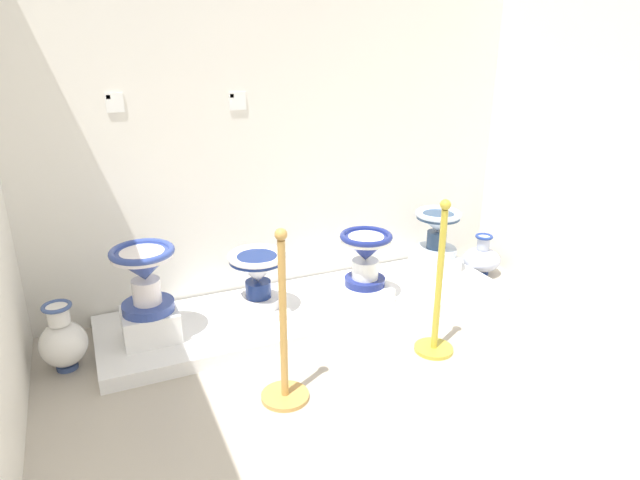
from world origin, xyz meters
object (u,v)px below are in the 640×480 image
info_placard_first (114,102)px  decorative_vase_companion (63,341)px  antique_toilet_slender_white (144,270)px  antique_toilet_squat_floral (258,271)px  plinth_block_central_ornate (364,291)px  antique_toilet_central_ornate (366,252)px  plinth_block_slender_white (151,324)px  decorative_vase_spare (482,258)px  info_placard_second (237,101)px  antique_toilet_tall_cobalt (437,228)px  plinth_block_squat_floral (259,308)px  plinth_block_tall_cobalt (435,264)px  stanchion_post_near_left (284,353)px  stanchion_post_near_right (437,307)px

info_placard_first → decorative_vase_companion: 1.44m
antique_toilet_slender_white → antique_toilet_squat_floral: antique_toilet_slender_white is taller
plinth_block_central_ornate → antique_toilet_slender_white: bearing=178.8°
antique_toilet_central_ornate → decorative_vase_companion: size_ratio=0.90×
plinth_block_slender_white → decorative_vase_companion: bearing=179.2°
antique_toilet_central_ornate → decorative_vase_spare: 1.22m
info_placard_second → antique_toilet_tall_cobalt: bearing=-13.2°
decorative_vase_spare → antique_toilet_central_ornate: bearing=-171.9°
decorative_vase_spare → antique_toilet_squat_floral: bearing=-178.1°
antique_toilet_tall_cobalt → decorative_vase_spare: antique_toilet_tall_cobalt is taller
decorative_vase_spare → plinth_block_squat_floral: bearing=-178.1°
antique_toilet_squat_floral → plinth_block_tall_cobalt: 1.47m
antique_toilet_squat_floral → decorative_vase_companion: bearing=-176.9°
plinth_block_squat_floral → stanchion_post_near_left: bearing=-98.8°
plinth_block_central_ornate → stanchion_post_near_left: (-0.88, -0.75, 0.14)m
antique_toilet_central_ornate → info_placard_first: info_placard_first is taller
plinth_block_central_ornate → decorative_vase_companion: (-1.96, 0.04, 0.04)m
plinth_block_squat_floral → stanchion_post_near_right: stanchion_post_near_right is taller
plinth_block_tall_cobalt → antique_toilet_tall_cobalt: size_ratio=0.83×
plinth_block_tall_cobalt → antique_toilet_tall_cobalt: (0.00, -0.00, 0.30)m
info_placard_first → stanchion_post_near_right: (1.61, -1.16, -1.16)m
decorative_vase_companion → antique_toilet_squat_floral: bearing=3.1°
antique_toilet_central_ornate → decorative_vase_spare: bearing=8.1°
plinth_block_slender_white → plinth_block_squat_floral: bearing=5.7°
plinth_block_slender_white → info_placard_second: bearing=31.8°
antique_toilet_slender_white → decorative_vase_companion: (-0.49, 0.01, -0.36)m
info_placard_first → decorative_vase_companion: size_ratio=0.28×
antique_toilet_central_ornate → decorative_vase_spare: antique_toilet_central_ornate is taller
antique_toilet_squat_floral → antique_toilet_slender_white: bearing=-174.3°
antique_toilet_tall_cobalt → stanchion_post_near_left: (-1.58, -0.91, -0.18)m
plinth_block_slender_white → antique_toilet_central_ornate: (1.46, -0.03, 0.25)m
plinth_block_slender_white → decorative_vase_companion: size_ratio=0.78×
plinth_block_slender_white → stanchion_post_near_left: 0.98m
plinth_block_squat_floral → plinth_block_slender_white: bearing=-174.3°
plinth_block_slender_white → antique_toilet_squat_floral: 0.75m
info_placard_first → stanchion_post_near_left: 1.82m
plinth_block_squat_floral → plinth_block_central_ornate: (0.75, -0.10, 0.03)m
antique_toilet_squat_floral → decorative_vase_companion: size_ratio=0.92×
plinth_block_slender_white → antique_toilet_central_ornate: size_ratio=0.87×
antique_toilet_central_ornate → decorative_vase_companion: (-1.96, 0.04, -0.26)m
antique_toilet_squat_floral → decorative_vase_companion: antique_toilet_squat_floral is taller
antique_toilet_squat_floral → plinth_block_central_ornate: size_ratio=1.15×
plinth_block_squat_floral → antique_toilet_squat_floral: 0.27m
plinth_block_central_ornate → plinth_block_tall_cobalt: size_ratio=1.13×
plinth_block_slender_white → antique_toilet_slender_white: bearing=76.0°
antique_toilet_tall_cobalt → decorative_vase_spare: bearing=0.7°
antique_toilet_central_ornate → stanchion_post_near_right: stanchion_post_near_right is taller
plinth_block_slender_white → info_placard_first: info_placard_first is taller
plinth_block_central_ornate → stanchion_post_near_right: stanchion_post_near_right is taller
antique_toilet_tall_cobalt → info_placard_second: info_placard_second is taller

